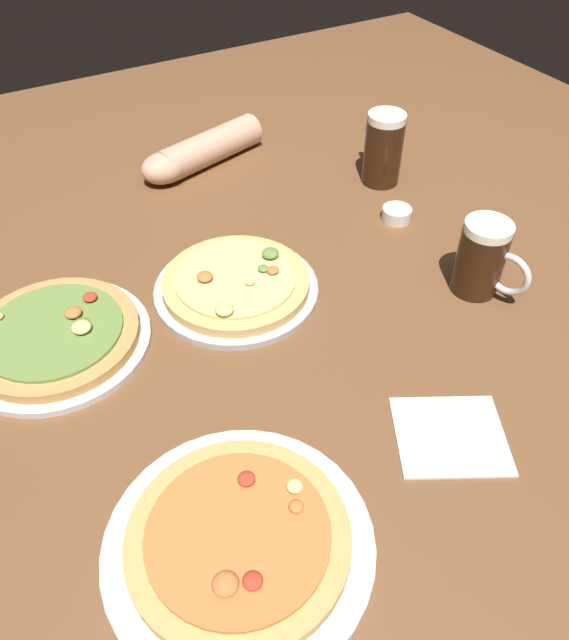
{
  "coord_description": "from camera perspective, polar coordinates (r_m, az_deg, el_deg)",
  "views": [
    {
      "loc": [
        -0.36,
        -0.63,
        0.72
      ],
      "look_at": [
        0.0,
        0.0,
        0.02
      ],
      "focal_mm": 34.28,
      "sensor_mm": 36.0,
      "label": 1
    }
  ],
  "objects": [
    {
      "name": "napkin_folded",
      "position": [
        0.91,
        15.23,
        -10.29
      ],
      "size": [
        0.2,
        0.19,
        0.01
      ],
      "primitive_type": "cube",
      "rotation": [
        0.0,
        0.0,
        -0.5
      ],
      "color": "white",
      "rests_on": "ground_plane"
    },
    {
      "name": "beer_mug_amber",
      "position": [
        1.11,
        18.02,
        5.46
      ],
      "size": [
        0.08,
        0.13,
        0.14
      ],
      "color": "black",
      "rests_on": "ground_plane"
    },
    {
      "name": "beer_mug_dark",
      "position": [
        1.38,
        9.13,
        15.56
      ],
      "size": [
        0.08,
        0.14,
        0.16
      ],
      "color": "black",
      "rests_on": "ground_plane"
    },
    {
      "name": "pizza_plate_far",
      "position": [
        1.05,
        -20.58,
        -1.5
      ],
      "size": [
        0.3,
        0.3,
        0.05
      ],
      "color": "silver",
      "rests_on": "ground_plane"
    },
    {
      "name": "ramekin_sauce",
      "position": [
        1.29,
        10.42,
        9.72
      ],
      "size": [
        0.06,
        0.06,
        0.03
      ],
      "primitive_type": "cylinder",
      "color": "silver",
      "rests_on": "ground_plane"
    },
    {
      "name": "diner_arm",
      "position": [
        1.45,
        -8.06,
        15.21
      ],
      "size": [
        0.31,
        0.15,
        0.07
      ],
      "color": "tan",
      "rests_on": "ground_plane"
    },
    {
      "name": "pizza_plate_side",
      "position": [
        1.09,
        -4.53,
        3.3
      ],
      "size": [
        0.29,
        0.29,
        0.05
      ],
      "color": "#B2B2B7",
      "rests_on": "ground_plane"
    },
    {
      "name": "ground_plane",
      "position": [
        1.03,
        0.0,
        -1.4
      ],
      "size": [
        2.4,
        2.4,
        0.03
      ],
      "primitive_type": "cube",
      "color": "brown"
    },
    {
      "name": "pizza_plate_near",
      "position": [
        0.78,
        -4.29,
        -19.87
      ],
      "size": [
        0.33,
        0.33,
        0.05
      ],
      "color": "silver",
      "rests_on": "ground_plane"
    }
  ]
}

